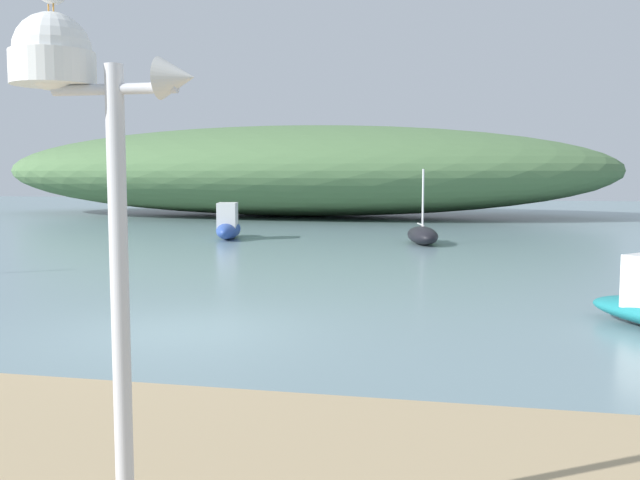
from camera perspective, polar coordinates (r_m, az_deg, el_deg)
name	(u,v)px	position (r m, az deg, el deg)	size (l,w,h in m)	color
ground_plane	(181,332)	(12.74, -11.02, -7.24)	(120.00, 120.00, 0.00)	gray
distant_hill	(296,171)	(45.43, -1.91, 5.54)	(39.23, 15.58, 5.64)	#517547
mast_structure	(75,109)	(4.89, -19.01, 9.83)	(1.23, 0.54, 3.60)	silver
sailboat_near_shore	(422,235)	(27.67, 8.19, 0.39)	(1.74, 3.02, 2.88)	black
motorboat_off_point	(228,226)	(29.69, -7.34, 1.14)	(1.60, 3.28, 1.51)	#2D4C9E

